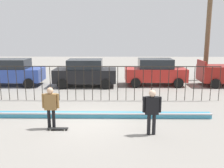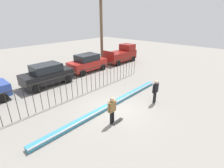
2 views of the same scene
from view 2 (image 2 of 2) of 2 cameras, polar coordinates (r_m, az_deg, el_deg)
ground_plane at (r=11.01m, az=1.12°, el=-8.79°), size 60.00×60.00×0.00m
bowl_coping_ledge at (r=11.24m, az=-0.81°, el=-7.38°), size 11.00×0.40×0.27m
perimeter_fence at (r=12.78m, az=-10.47°, el=1.26°), size 14.04×0.04×1.93m
skateboarder at (r=9.22m, az=0.01°, el=-8.29°), size 0.67×0.25×1.65m
skateboard at (r=9.80m, az=1.91°, el=-12.73°), size 0.80×0.20×0.07m
camera_operator at (r=11.78m, az=14.81°, el=-1.81°), size 0.69×0.26×1.70m
parked_car_black at (r=15.56m, az=-21.58°, el=3.07°), size 4.30×2.12×1.90m
parked_car_red at (r=18.49m, az=-8.54°, el=7.30°), size 4.30×2.12×1.90m
pickup_truck at (r=22.31m, az=3.34°, el=10.24°), size 4.70×2.12×2.24m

